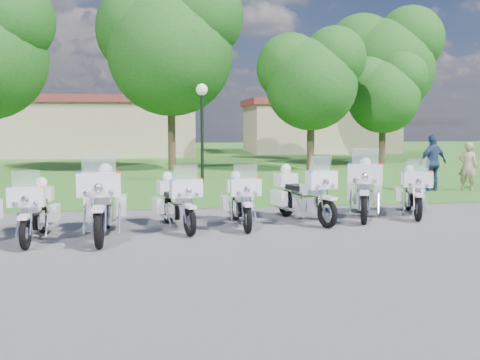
{
  "coord_description": "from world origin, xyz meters",
  "views": [
    {
      "loc": [
        -0.83,
        -11.12,
        2.28
      ],
      "look_at": [
        0.84,
        1.2,
        0.95
      ],
      "focal_mm": 40.0,
      "sensor_mm": 36.0,
      "label": 1
    }
  ],
  "objects": [
    {
      "name": "ground",
      "position": [
        0.0,
        0.0,
        0.0
      ],
      "size": [
        100.0,
        100.0,
        0.0
      ],
      "primitive_type": "plane",
      "color": "#55555A",
      "rests_on": "ground"
    },
    {
      "name": "grass_lawn",
      "position": [
        0.0,
        27.0,
        0.0
      ],
      "size": [
        100.0,
        48.0,
        0.01
      ],
      "primitive_type": "cube",
      "color": "#346620",
      "rests_on": "ground"
    },
    {
      "name": "motorcycle_1",
      "position": [
        -3.41,
        -0.36,
        0.6
      ],
      "size": [
        0.71,
        2.12,
        1.42
      ],
      "rotation": [
        0.0,
        0.0,
        3.17
      ],
      "color": "black",
      "rests_on": "ground"
    },
    {
      "name": "motorcycle_2",
      "position": [
        -2.12,
        -0.26,
        0.73
      ],
      "size": [
        0.89,
        2.59,
        1.74
      ],
      "rotation": [
        0.0,
        0.0,
        3.18
      ],
      "color": "black",
      "rests_on": "ground"
    },
    {
      "name": "motorcycle_3",
      "position": [
        -0.66,
        0.38,
        0.6
      ],
      "size": [
        1.08,
        2.1,
        1.44
      ],
      "rotation": [
        0.0,
        0.0,
        3.42
      ],
      "color": "black",
      "rests_on": "ground"
    },
    {
      "name": "motorcycle_4",
      "position": [
        0.76,
        0.55,
        0.6
      ],
      "size": [
        0.72,
        2.12,
        1.42
      ],
      "rotation": [
        0.0,
        0.0,
        3.17
      ],
      "color": "black",
      "rests_on": "ground"
    },
    {
      "name": "motorcycle_5",
      "position": [
        2.27,
        0.91,
        0.65
      ],
      "size": [
        1.26,
        2.23,
        1.56
      ],
      "rotation": [
        0.0,
        0.0,
        3.49
      ],
      "color": "black",
      "rests_on": "ground"
    },
    {
      "name": "motorcycle_6",
      "position": [
        3.91,
        1.25,
        0.71
      ],
      "size": [
        1.41,
        2.42,
        1.71
      ],
      "rotation": [
        0.0,
        0.0,
        2.77
      ],
      "color": "black",
      "rests_on": "ground"
    },
    {
      "name": "motorcycle_7",
      "position": [
        5.19,
        1.34,
        0.61
      ],
      "size": [
        1.11,
        2.1,
        1.45
      ],
      "rotation": [
        0.0,
        0.0,
        2.84
      ],
      "color": "black",
      "rests_on": "ground"
    },
    {
      "name": "lamp_post",
      "position": [
        0.48,
        9.23,
        2.86
      ],
      "size": [
        0.44,
        0.44,
        3.75
      ],
      "color": "black",
      "rests_on": "ground"
    },
    {
      "name": "tree_1",
      "position": [
        -0.67,
        14.95,
        6.15
      ],
      "size": [
        6.97,
        5.94,
        9.29
      ],
      "color": "#38281C",
      "rests_on": "ground"
    },
    {
      "name": "tree_2",
      "position": [
        5.99,
        14.07,
        4.52
      ],
      "size": [
        5.13,
        4.38,
        6.84
      ],
      "color": "#38281C",
      "rests_on": "ground"
    },
    {
      "name": "tree_3",
      "position": [
        10.86,
        17.03,
        4.05
      ],
      "size": [
        4.6,
        3.92,
        6.13
      ],
      "color": "#38281C",
      "rests_on": "ground"
    },
    {
      "name": "tree_4",
      "position": [
        12.4,
        20.78,
        6.19
      ],
      "size": [
        7.01,
        5.98,
        9.35
      ],
      "color": "#38281C",
      "rests_on": "ground"
    },
    {
      "name": "building_west",
      "position": [
        -6.0,
        28.0,
        2.07
      ],
      "size": [
        14.56,
        8.32,
        4.1
      ],
      "color": "tan",
      "rests_on": "ground"
    },
    {
      "name": "building_east",
      "position": [
        11.0,
        30.0,
        2.07
      ],
      "size": [
        11.44,
        7.28,
        4.1
      ],
      "color": "tan",
      "rests_on": "ground"
    },
    {
      "name": "bystander_a",
      "position": [
        9.18,
        5.58,
        0.82
      ],
      "size": [
        0.71,
        0.67,
        1.63
      ],
      "primitive_type": "imported",
      "rotation": [
        0.0,
        0.0,
        2.48
      ],
      "color": "tan",
      "rests_on": "ground"
    },
    {
      "name": "bystander_c",
      "position": [
        7.99,
        5.71,
        0.95
      ],
      "size": [
        1.2,
        0.76,
        1.89
      ],
      "primitive_type": "imported",
      "rotation": [
        0.0,
        0.0,
        3.43
      ],
      "color": "navy",
      "rests_on": "ground"
    }
  ]
}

